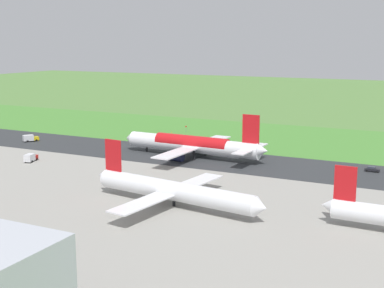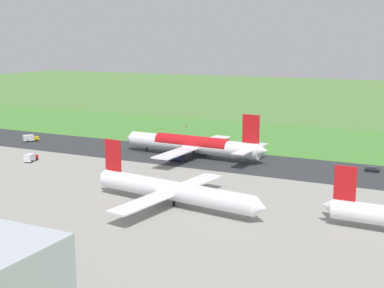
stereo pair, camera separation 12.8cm
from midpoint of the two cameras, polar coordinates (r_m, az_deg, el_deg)
ground_plane at (r=180.66m, az=-1.60°, el=-1.25°), size 800.00×800.00×0.00m
runway_asphalt at (r=180.66m, az=-1.61°, el=-1.24°), size 600.00×29.17×0.06m
apron_concrete at (r=138.99m, az=-11.54°, el=-5.22°), size 440.00×110.00×0.05m
grass_verge_foreground at (r=217.79m, az=3.55°, el=0.85°), size 600.00×80.00×0.04m
airliner_main at (r=177.11m, az=0.09°, el=-0.06°), size 54.12×44.25×15.88m
airliner_parked_mid at (r=125.17m, az=-2.09°, el=-5.00°), size 48.12×39.50×14.05m
service_truck_baggage at (r=178.79m, az=-16.96°, el=-1.40°), size 3.73×6.19×2.65m
service_car_followme at (r=166.96m, az=18.75°, el=-2.57°), size 4.23×1.97×1.62m
service_truck_fuel at (r=214.67m, az=-17.00°, el=0.61°), size 5.00×6.11×2.65m
no_stopping_sign at (r=226.02m, az=-0.66°, el=1.67°), size 0.60×0.10×2.87m
traffic_cone_orange at (r=225.24m, az=-2.22°, el=1.26°), size 0.40×0.40×0.55m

